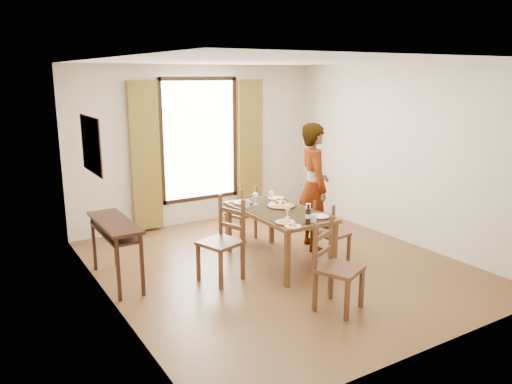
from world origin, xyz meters
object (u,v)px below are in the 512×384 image
console_table (115,230)px  man (314,187)px  dining_table (279,215)px  pasta_platter (281,203)px

console_table → man: (2.87, -0.25, 0.25)m
console_table → man: bearing=-4.9°
dining_table → man: man is taller
man → pasta_platter: (-0.67, -0.13, -0.13)m
console_table → dining_table: (2.09, -0.49, -0.00)m
dining_table → console_table: bearing=166.8°
console_table → man: 2.89m
dining_table → pasta_platter: 0.20m
man → pasta_platter: man is taller
console_table → pasta_platter: size_ratio=3.00×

